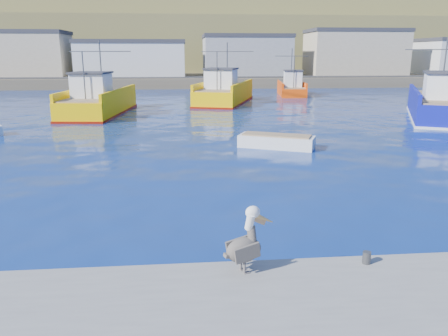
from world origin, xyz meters
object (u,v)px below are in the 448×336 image
at_px(trawler_yellow_b, 224,93).
at_px(skiff_far, 442,101).
at_px(pelican, 246,244).
at_px(trawler_blue, 442,105).
at_px(skiff_mid, 276,142).
at_px(boat_orange, 292,87).
at_px(trawler_yellow_a, 98,102).

relative_size(trawler_yellow_b, skiff_far, 4.02).
height_order(skiff_far, pelican, pelican).
distance_m(trawler_yellow_b, trawler_blue, 22.38).
bearing_deg(trawler_yellow_b, trawler_blue, -39.11).
xyz_separation_m(skiff_mid, pelican, (-4.08, -15.83, 0.86)).
height_order(boat_orange, skiff_far, boat_orange).
relative_size(trawler_yellow_b, trawler_blue, 0.94).
bearing_deg(pelican, boat_orange, 75.02).
bearing_deg(skiff_mid, boat_orange, 74.77).
bearing_deg(trawler_yellow_b, pelican, -94.59).
xyz_separation_m(trawler_blue, skiff_mid, (-16.54, -10.54, -0.87)).
distance_m(skiff_mid, skiff_far, 32.11).
distance_m(trawler_yellow_a, boat_orange, 27.81).
xyz_separation_m(trawler_yellow_a, skiff_far, (36.76, 5.62, -0.86)).
height_order(trawler_yellow_a, boat_orange, trawler_yellow_a).
height_order(boat_orange, pelican, boat_orange).
distance_m(trawler_yellow_b, boat_orange, 12.85).
bearing_deg(skiff_far, trawler_yellow_b, 173.40).
bearing_deg(skiff_far, skiff_mid, -137.13).
bearing_deg(trawler_yellow_b, skiff_far, -6.60).
xyz_separation_m(trawler_yellow_b, boat_orange, (9.80, 8.30, -0.09)).
xyz_separation_m(trawler_yellow_b, skiff_mid, (0.83, -24.66, -0.82)).
relative_size(skiff_mid, pelican, 2.95).
bearing_deg(trawler_yellow_a, skiff_mid, -50.81).
bearing_deg(trawler_blue, trawler_yellow_a, 169.20).
distance_m(trawler_yellow_b, skiff_far, 24.53).
height_order(trawler_yellow_a, skiff_far, trawler_yellow_a).
bearing_deg(trawler_yellow_b, trawler_yellow_a, -145.77).
relative_size(trawler_blue, boat_orange, 1.65).
xyz_separation_m(trawler_blue, skiff_far, (6.99, 11.30, -0.93)).
distance_m(skiff_far, pelican, 46.72).
relative_size(boat_orange, pelican, 5.58).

